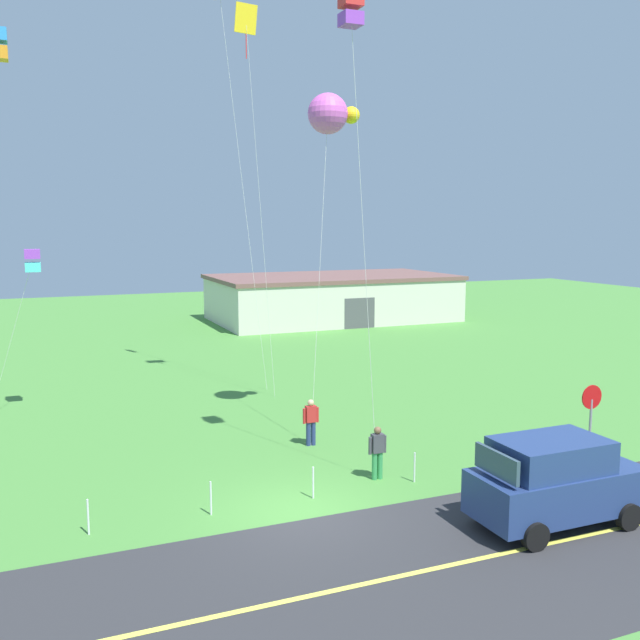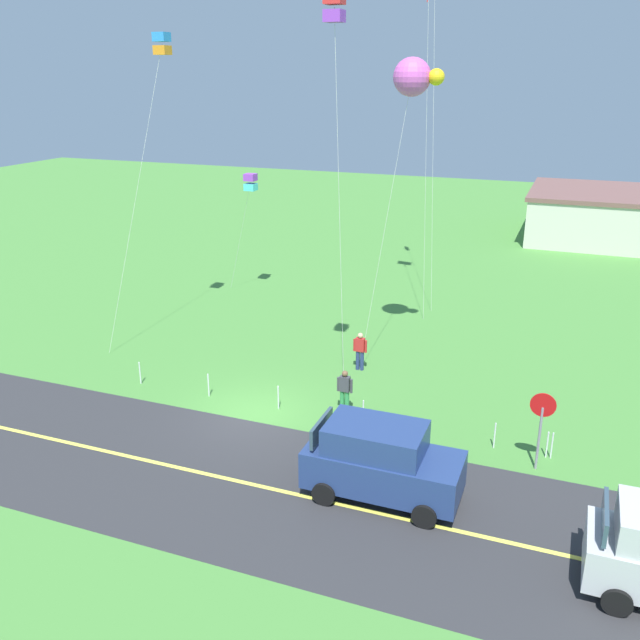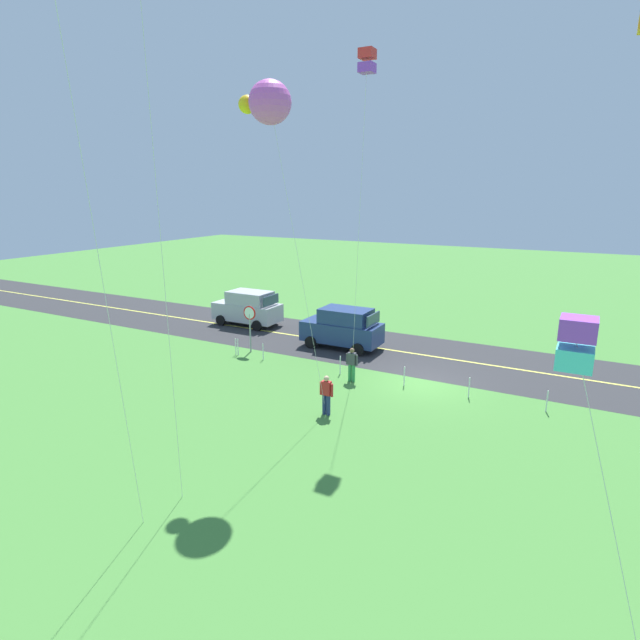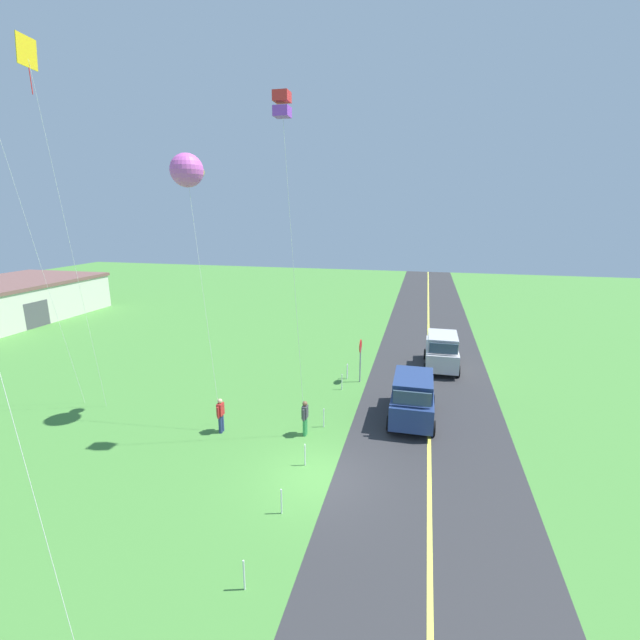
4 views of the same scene
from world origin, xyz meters
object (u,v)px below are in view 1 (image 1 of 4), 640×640
(warehouse_distant, at_px, (332,297))
(stop_sign, at_px, (591,409))
(car_suv_foreground, at_px, (555,481))
(kite_red_low, at_px, (329,114))
(kite_blue_mid, at_px, (351,12))
(kite_yellow_high, at_px, (247,29))
(person_adult_near, at_px, (311,421))
(person_adult_companion, at_px, (377,451))
(kite_orange_near, at_px, (32,261))

(warehouse_distant, bearing_deg, stop_sign, -99.92)
(car_suv_foreground, relative_size, kite_red_low, 0.37)
(warehouse_distant, bearing_deg, kite_blue_mid, -112.75)
(kite_blue_mid, xyz_separation_m, warehouse_distant, (13.27, 31.65, -11.49))
(kite_yellow_high, bearing_deg, warehouse_distant, 58.01)
(person_adult_near, xyz_separation_m, kite_red_low, (1.35, 1.56, 10.41))
(stop_sign, relative_size, warehouse_distant, 0.14)
(person_adult_companion, xyz_separation_m, kite_yellow_high, (-0.34, 11.51, 14.63))
(kite_blue_mid, bearing_deg, kite_yellow_high, 88.20)
(person_adult_companion, bearing_deg, kite_orange_near, -133.13)
(kite_orange_near, bearing_deg, kite_red_low, -30.94)
(person_adult_near, height_order, kite_blue_mid, kite_blue_mid)
(kite_orange_near, xyz_separation_m, warehouse_distant, (21.65, 21.07, -4.34))
(car_suv_foreground, distance_m, kite_orange_near, 20.16)
(kite_red_low, relative_size, kite_yellow_high, 0.72)
(kite_red_low, height_order, warehouse_distant, kite_red_low)
(car_suv_foreground, height_order, kite_blue_mid, kite_blue_mid)
(person_adult_near, distance_m, kite_yellow_high, 16.58)
(stop_sign, distance_m, person_adult_companion, 6.92)
(person_adult_near, bearing_deg, stop_sign, 53.96)
(car_suv_foreground, xyz_separation_m, kite_yellow_high, (-2.98, 16.03, 14.34))
(person_adult_companion, height_order, kite_yellow_high, kite_yellow_high)
(kite_orange_near, bearing_deg, kite_yellow_high, 2.46)
(kite_red_low, distance_m, kite_yellow_high, 7.60)
(kite_red_low, bearing_deg, kite_orange_near, 149.06)
(person_adult_near, bearing_deg, car_suv_foreground, 20.65)
(stop_sign, relative_size, kite_red_low, 0.21)
(kite_red_low, bearing_deg, kite_yellow_high, 99.62)
(car_suv_foreground, distance_m, kite_blue_mid, 13.53)
(car_suv_foreground, distance_m, kite_yellow_high, 21.71)
(car_suv_foreground, relative_size, stop_sign, 1.72)
(person_adult_companion, height_order, warehouse_distant, warehouse_distant)
(car_suv_foreground, relative_size, kite_yellow_high, 0.27)
(kite_yellow_high, height_order, warehouse_distant, kite_yellow_high)
(car_suv_foreground, height_order, warehouse_distant, warehouse_distant)
(warehouse_distant, bearing_deg, kite_orange_near, -135.78)
(car_suv_foreground, bearing_deg, kite_yellow_high, 100.53)
(car_suv_foreground, bearing_deg, person_adult_near, 111.65)
(kite_orange_near, bearing_deg, person_adult_near, -41.33)
(kite_red_low, height_order, kite_yellow_high, kite_yellow_high)
(stop_sign, height_order, warehouse_distant, warehouse_distant)
(kite_red_low, distance_m, kite_blue_mid, 5.30)
(warehouse_distant, bearing_deg, kite_yellow_high, -121.99)
(person_adult_companion, xyz_separation_m, warehouse_distant, (12.59, 32.20, 0.89))
(person_adult_near, bearing_deg, kite_orange_near, -132.33)
(kite_yellow_high, bearing_deg, kite_orange_near, -177.54)
(stop_sign, height_order, kite_orange_near, kite_orange_near)
(stop_sign, relative_size, person_adult_near, 1.60)
(stop_sign, distance_m, kite_red_low, 13.06)
(kite_yellow_high, xyz_separation_m, warehouse_distant, (12.93, 20.70, -13.74))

